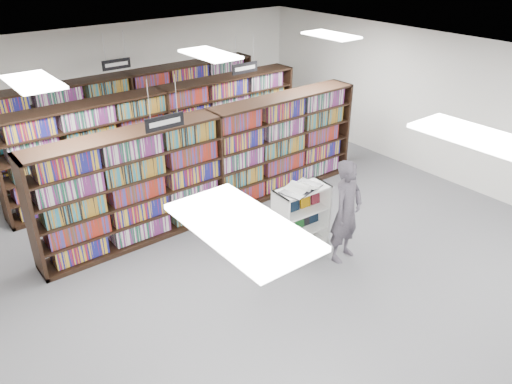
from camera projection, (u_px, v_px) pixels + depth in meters
floor at (280, 255)px, 8.77m from camera, size 12.00×12.00×0.00m
ceiling at (285, 74)px, 7.30m from camera, size 10.00×12.00×0.10m
wall_back at (123, 91)px, 12.24m from camera, size 10.00×0.10×3.20m
wall_right at (458, 113)px, 10.77m from camera, size 0.10×12.00×3.20m
bookshelf_row_near at (215, 164)px, 9.69m from camera, size 7.00×0.60×2.10m
bookshelf_row_mid at (165, 135)px, 11.09m from camera, size 7.00×0.60×2.10m
bookshelf_row_far at (131, 116)px, 12.29m from camera, size 7.00×0.60×2.10m
aisle_sign_left at (165, 121)px, 7.49m from camera, size 0.65×0.02×0.80m
aisle_sign_right at (245, 67)px, 10.53m from camera, size 0.65×0.02×0.80m
aisle_sign_center at (116, 63)px, 10.84m from camera, size 0.65×0.02×0.80m
troffer_front_left at (242, 227)px, 3.58m from camera, size 0.60×1.20×0.04m
troffer_front_center at (472, 135)px, 5.22m from camera, size 0.60×1.20×0.04m
troffer_back_left at (33, 82)px, 7.09m from camera, size 0.60×1.20×0.04m
troffer_back_center at (210, 54)px, 8.72m from camera, size 0.60×1.20×0.04m
troffer_back_right at (331, 35)px, 10.36m from camera, size 0.60×1.20×0.04m
endcap_display at (299, 232)px, 8.62m from camera, size 0.96×0.52×1.31m
open_book at (301, 188)px, 8.15m from camera, size 0.78×0.56×0.13m
shopper at (347, 211)px, 8.32m from camera, size 0.73×0.55×1.82m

